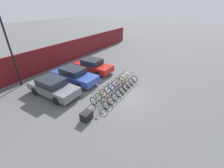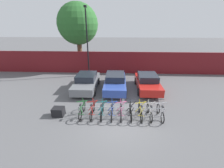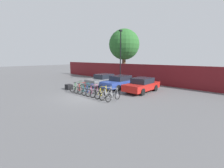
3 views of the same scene
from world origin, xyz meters
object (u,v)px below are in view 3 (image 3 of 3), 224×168
object	(u,v)px
bicycle_blue	(89,91)
bicycle_white	(107,95)
bicycle_green	(77,88)
bicycle_pink	(93,91)
lamp_post	(120,54)
bicycle_silver	(113,96)
bicycle_red	(81,89)
bicycle_yellow	(102,94)
car_grey	(104,80)
car_blue	(120,82)
car_red	(142,85)
cargo_crate	(69,87)
bicycle_teal	(85,90)
bicycle_black	(98,93)
bike_rack	(94,90)
tree_behind_hoarding	(124,45)

from	to	relation	value
bicycle_blue	bicycle_white	world-z (taller)	same
bicycle_green	bicycle_blue	xyz separation A→B (m)	(1.88, 0.00, 0.00)
bicycle_pink	lamp_post	size ratio (longest dim) A/B	0.24
bicycle_silver	lamp_post	xyz separation A→B (m)	(-5.92, 7.97, 3.52)
bicycle_blue	bicycle_pink	size ratio (longest dim) A/B	1.00
bicycle_red	bicycle_silver	bearing A→B (deg)	2.40
bicycle_yellow	bicycle_blue	bearing A→B (deg)	179.52
lamp_post	car_grey	bearing A→B (deg)	-82.28
lamp_post	car_blue	bearing A→B (deg)	-50.51
bicycle_pink	car_red	world-z (taller)	car_red
bicycle_red	car_blue	distance (m)	4.50
bicycle_silver	bicycle_yellow	bearing A→B (deg)	-178.52
bicycle_pink	cargo_crate	world-z (taller)	bicycle_pink
bicycle_teal	cargo_crate	size ratio (longest dim) A/B	2.44
bicycle_green	bicycle_pink	bearing A→B (deg)	0.58
bicycle_red	bicycle_black	bearing A→B (deg)	2.40
bike_rack	bicycle_pink	world-z (taller)	bicycle_pink
bicycle_silver	bicycle_black	bearing A→B (deg)	-178.52
bicycle_red	car_red	bearing A→B (deg)	48.60
bicycle_red	bicycle_pink	size ratio (longest dim) A/B	1.00
bicycle_yellow	car_blue	xyz separation A→B (m)	(-1.67, 4.30, 0.31)
bicycle_teal	tree_behind_hoarding	bearing A→B (deg)	113.25
bicycle_red	bicycle_blue	size ratio (longest dim) A/B	1.00
bicycle_green	bicycle_white	distance (m)	4.19
bike_rack	lamp_post	distance (m)	9.22
car_blue	bicycle_white	bearing A→B (deg)	-62.54
car_blue	bicycle_green	bearing A→B (deg)	-114.51
tree_behind_hoarding	bicycle_silver	bearing A→B (deg)	-55.11
bicycle_red	bicycle_yellow	xyz separation A→B (m)	(2.98, 0.00, 0.00)
bicycle_silver	tree_behind_hoarding	bearing A→B (deg)	126.37
bicycle_black	bicycle_yellow	xyz separation A→B (m)	(0.59, 0.00, 0.00)
bike_rack	cargo_crate	distance (m)	3.94
car_blue	lamp_post	world-z (taller)	lamp_post
car_blue	bike_rack	bearing A→B (deg)	-83.58
bicycle_white	car_blue	size ratio (longest dim) A/B	0.37
bicycle_blue	car_blue	distance (m)	4.31
bike_rack	bicycle_green	xyz separation A→B (m)	(-2.42, -0.15, -0.13)
bicycle_white	car_grey	size ratio (longest dim) A/B	0.39
bicycle_yellow	tree_behind_hoarding	xyz separation A→B (m)	(-6.29, 10.77, 5.01)
lamp_post	bicycle_black	bearing A→B (deg)	-62.73
car_grey	lamp_post	xyz separation A→B (m)	(-0.52, 3.82, 3.21)
bicycle_teal	bicycle_red	bearing A→B (deg)	-176.74
cargo_crate	tree_behind_hoarding	bearing A→B (deg)	96.12
bicycle_green	tree_behind_hoarding	distance (m)	12.18
cargo_crate	tree_behind_hoarding	world-z (taller)	tree_behind_hoarding
bicycle_black	lamp_post	bearing A→B (deg)	118.16
bike_rack	bicycle_teal	distance (m)	1.19
bike_rack	car_red	distance (m)	4.77
bicycle_blue	cargo_crate	bearing A→B (deg)	-176.78
bicycle_teal	car_red	bearing A→B (deg)	53.97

